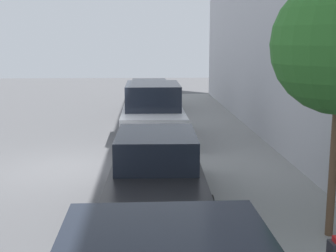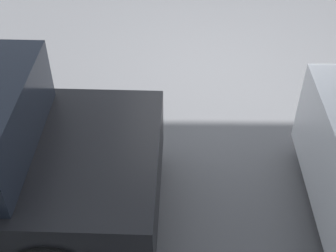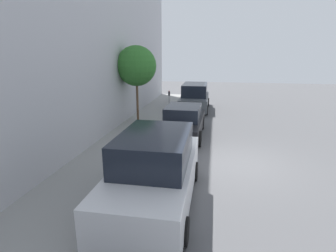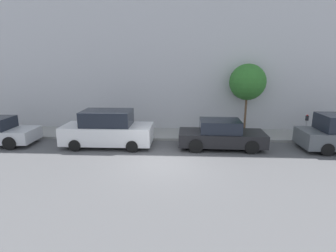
% 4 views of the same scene
% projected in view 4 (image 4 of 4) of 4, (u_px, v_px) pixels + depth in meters
% --- Properties ---
extents(ground_plane, '(60.00, 60.00, 0.00)m').
position_uv_depth(ground_plane, '(162.00, 163.00, 11.93)').
color(ground_plane, '#515154').
extents(sidewalk, '(2.52, 32.00, 0.15)m').
position_uv_depth(sidewalk, '(168.00, 134.00, 16.53)').
color(sidewalk, gray).
rests_on(sidewalk, ground_plane).
extents(building_facade, '(2.00, 32.00, 14.35)m').
position_uv_depth(building_facade, '(169.00, 20.00, 17.04)').
color(building_facade, '#B7B7BC').
rests_on(building_facade, ground_plane).
extents(parked_sedan_second, '(1.92, 4.54, 1.54)m').
position_uv_depth(parked_sedan_second, '(221.00, 135.00, 13.91)').
color(parked_sedan_second, black).
rests_on(parked_sedan_second, ground_plane).
extents(parked_suv_third, '(2.08, 4.80, 1.98)m').
position_uv_depth(parked_suv_third, '(108.00, 129.00, 14.20)').
color(parked_suv_third, silver).
rests_on(parked_suv_third, ground_plane).
extents(parking_meter_near, '(0.11, 0.15, 1.40)m').
position_uv_depth(parking_meter_near, '(306.00, 124.00, 15.12)').
color(parking_meter_near, '#ADADB2').
rests_on(parking_meter_near, sidewalk).
extents(street_tree, '(2.20, 2.20, 4.26)m').
position_uv_depth(street_tree, '(248.00, 82.00, 15.98)').
color(street_tree, brown).
rests_on(street_tree, sidewalk).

